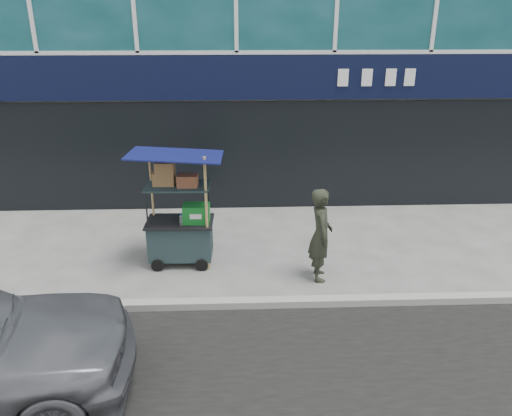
{
  "coord_description": "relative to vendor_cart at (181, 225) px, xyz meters",
  "views": [
    {
      "loc": [
        -0.02,
        -6.71,
        4.23
      ],
      "look_at": [
        0.29,
        1.2,
        1.06
      ],
      "focal_mm": 35.0,
      "sensor_mm": 36.0,
      "label": 1
    }
  ],
  "objects": [
    {
      "name": "vendor_cart",
      "position": [
        0.0,
        0.0,
        0.0
      ],
      "size": [
        1.55,
        1.12,
        2.07
      ],
      "rotation": [
        0.0,
        0.0,
        -0.02
      ],
      "color": "#1A2A2C",
      "rests_on": "ground"
    },
    {
      "name": "vendor_man",
      "position": [
        2.35,
        -0.64,
        0.07
      ],
      "size": [
        0.4,
        0.59,
        1.59
      ],
      "primitive_type": "imported",
      "rotation": [
        0.0,
        0.0,
        1.54
      ],
      "color": "#262A1F",
      "rests_on": "ground"
    },
    {
      "name": "curb",
      "position": [
        1.02,
        -1.48,
        -0.67
      ],
      "size": [
        80.0,
        0.18,
        0.12
      ],
      "primitive_type": "cube",
      "color": "#999890",
      "rests_on": "ground"
    },
    {
      "name": "ground",
      "position": [
        1.02,
        -1.28,
        -0.73
      ],
      "size": [
        80.0,
        80.0,
        0.0
      ],
      "primitive_type": "plane",
      "color": "#5E5E5A",
      "rests_on": "ground"
    }
  ]
}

